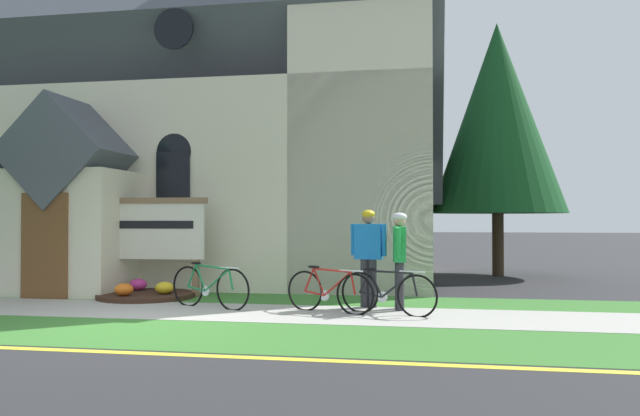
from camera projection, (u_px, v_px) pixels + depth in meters
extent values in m
plane|color=#2B2B2D|center=(212.00, 295.00, 13.17)|extent=(140.00, 140.00, 0.00)
cube|color=#A8A59E|center=(111.00, 309.00, 11.05)|extent=(32.00, 2.02, 0.01)
cube|color=#38722D|center=(37.00, 329.00, 8.98)|extent=(32.00, 2.19, 0.01)
cube|color=#38722D|center=(156.00, 296.00, 12.86)|extent=(24.00, 1.68, 0.01)
cube|color=beige|center=(233.00, 193.00, 17.82)|extent=(11.14, 8.30, 4.66)
cube|color=#4C515B|center=(233.00, 57.00, 17.89)|extent=(11.64, 8.45, 8.45)
cube|color=beige|center=(366.00, 54.00, 14.57)|extent=(3.03, 3.03, 10.80)
cube|color=beige|center=(68.00, 232.00, 13.28)|extent=(2.40, 1.60, 2.60)
cube|color=#4C515B|center=(69.00, 154.00, 13.31)|extent=(2.40, 1.80, 2.40)
cube|color=brown|center=(45.00, 246.00, 12.47)|extent=(1.00, 0.06, 2.10)
cube|color=black|center=(12.00, 196.00, 14.39)|extent=(0.76, 0.06, 1.90)
cone|color=black|center=(12.00, 155.00, 14.40)|extent=(0.80, 0.06, 0.80)
cube|color=black|center=(173.00, 195.00, 13.70)|extent=(0.76, 0.06, 1.90)
cone|color=black|center=(173.00, 152.00, 13.72)|extent=(0.80, 0.06, 0.80)
cylinder|color=black|center=(174.00, 29.00, 13.77)|extent=(0.90, 0.06, 0.90)
cube|color=#7F6047|center=(112.00, 277.00, 13.05)|extent=(0.12, 0.12, 0.76)
cube|color=#7F6047|center=(196.00, 278.00, 12.84)|extent=(0.12, 0.12, 0.76)
cube|color=silver|center=(154.00, 231.00, 12.96)|extent=(2.13, 0.20, 1.14)
cube|color=#7F6047|center=(154.00, 201.00, 12.97)|extent=(2.25, 0.25, 0.12)
cube|color=black|center=(153.00, 225.00, 12.92)|extent=(1.70, 0.11, 0.16)
cylinder|color=#382319|center=(146.00, 296.00, 12.59)|extent=(1.92, 1.92, 0.10)
ellipsoid|color=gold|center=(164.00, 288.00, 12.45)|extent=(0.36, 0.36, 0.24)
ellipsoid|color=#CC338C|center=(138.00, 284.00, 13.10)|extent=(0.36, 0.36, 0.24)
ellipsoid|color=orange|center=(124.00, 290.00, 12.15)|extent=(0.36, 0.36, 0.24)
torus|color=black|center=(188.00, 286.00, 11.44)|extent=(0.70, 0.32, 0.74)
torus|color=black|center=(233.00, 290.00, 10.87)|extent=(0.70, 0.32, 0.74)
cylinder|color=#19723F|center=(217.00, 280.00, 11.07)|extent=(0.54, 0.25, 0.44)
cylinder|color=#19723F|center=(212.00, 267.00, 11.13)|extent=(0.74, 0.33, 0.08)
cylinder|color=#19723F|center=(201.00, 278.00, 11.28)|extent=(0.26, 0.13, 0.47)
cylinder|color=#19723F|center=(197.00, 289.00, 11.33)|extent=(0.41, 0.20, 0.09)
cylinder|color=#19723F|center=(192.00, 276.00, 11.39)|extent=(0.22, 0.12, 0.42)
cylinder|color=#19723F|center=(231.00, 279.00, 10.90)|extent=(0.12, 0.08, 0.36)
ellipsoid|color=black|center=(196.00, 263.00, 11.35)|extent=(0.25, 0.17, 0.05)
cylinder|color=silver|center=(229.00, 268.00, 10.92)|extent=(0.42, 0.19, 0.03)
cylinder|color=silver|center=(205.00, 291.00, 11.21)|extent=(0.17, 0.09, 0.18)
torus|color=black|center=(305.00, 291.00, 10.87)|extent=(0.67, 0.30, 0.70)
torus|color=black|center=(355.00, 295.00, 10.35)|extent=(0.67, 0.30, 0.70)
cylinder|color=#A51E19|center=(337.00, 284.00, 10.53)|extent=(0.51, 0.23, 0.44)
cylinder|color=#A51E19|center=(332.00, 270.00, 10.59)|extent=(0.69, 0.31, 0.06)
cylinder|color=#A51E19|center=(319.00, 282.00, 10.73)|extent=(0.24, 0.13, 0.46)
cylinder|color=#A51E19|center=(315.00, 293.00, 10.77)|extent=(0.38, 0.18, 0.09)
cylinder|color=#A51E19|center=(309.00, 280.00, 10.83)|extent=(0.21, 0.11, 0.41)
cylinder|color=#A51E19|center=(353.00, 283.00, 10.38)|extent=(0.12, 0.08, 0.37)
ellipsoid|color=black|center=(314.00, 267.00, 10.79)|extent=(0.25, 0.16, 0.05)
cylinder|color=silver|center=(351.00, 271.00, 10.40)|extent=(0.42, 0.19, 0.03)
cylinder|color=silver|center=(324.00, 295.00, 10.66)|extent=(0.17, 0.09, 0.18)
torus|color=black|center=(360.00, 292.00, 10.65)|extent=(0.67, 0.29, 0.71)
torus|color=black|center=(417.00, 296.00, 10.11)|extent=(0.67, 0.29, 0.71)
cylinder|color=black|center=(397.00, 285.00, 10.30)|extent=(0.53, 0.24, 0.45)
cylinder|color=black|center=(391.00, 272.00, 10.36)|extent=(0.73, 0.31, 0.04)
cylinder|color=black|center=(376.00, 284.00, 10.50)|extent=(0.25, 0.13, 0.44)
cylinder|color=black|center=(371.00, 295.00, 10.55)|extent=(0.40, 0.19, 0.09)
cylinder|color=black|center=(365.00, 282.00, 10.61)|extent=(0.22, 0.11, 0.39)
cylinder|color=black|center=(415.00, 285.00, 10.14)|extent=(0.12, 0.08, 0.38)
ellipsoid|color=black|center=(370.00, 269.00, 10.56)|extent=(0.25, 0.16, 0.05)
cylinder|color=silver|center=(412.00, 272.00, 10.16)|extent=(0.42, 0.19, 0.03)
cylinder|color=silver|center=(382.00, 297.00, 10.44)|extent=(0.17, 0.08, 0.18)
cylinder|color=#2D2D33|center=(399.00, 285.00, 11.03)|extent=(0.15, 0.15, 0.84)
cylinder|color=#2D2D33|center=(400.00, 287.00, 10.80)|extent=(0.15, 0.15, 0.84)
cube|color=green|center=(399.00, 244.00, 10.93)|extent=(0.25, 0.49, 0.61)
sphere|color=tan|center=(399.00, 220.00, 10.94)|extent=(0.22, 0.22, 0.22)
ellipsoid|color=silver|center=(399.00, 217.00, 10.94)|extent=(0.29, 0.26, 0.15)
cylinder|color=green|center=(401.00, 242.00, 11.21)|extent=(0.09, 0.25, 0.55)
cylinder|color=green|center=(398.00, 243.00, 10.65)|extent=(0.09, 0.24, 0.55)
cylinder|color=#2D2D33|center=(365.00, 283.00, 11.24)|extent=(0.15, 0.15, 0.86)
cylinder|color=#2D2D33|center=(372.00, 284.00, 11.19)|extent=(0.15, 0.15, 0.86)
cube|color=blue|center=(368.00, 242.00, 11.23)|extent=(0.51, 0.27, 0.63)
sphere|color=#936B51|center=(368.00, 218.00, 11.24)|extent=(0.22, 0.22, 0.22)
ellipsoid|color=gold|center=(368.00, 214.00, 11.24)|extent=(0.27, 0.31, 0.16)
cylinder|color=blue|center=(353.00, 240.00, 11.36)|extent=(0.09, 0.13, 0.57)
cylinder|color=blue|center=(384.00, 240.00, 11.10)|extent=(0.09, 0.13, 0.57)
cylinder|color=#3D2D1E|center=(498.00, 245.00, 17.58)|extent=(0.32, 0.32, 1.75)
cone|color=#14471E|center=(497.00, 118.00, 17.65)|extent=(3.74, 3.74, 5.35)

